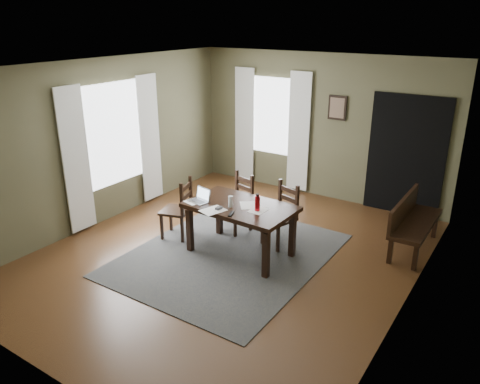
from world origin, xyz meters
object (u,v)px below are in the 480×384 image
Objects in this scene: chair_back_right at (281,216)px; chair_end at (179,209)px; water_bottle at (257,203)px; bench at (411,219)px; dining_table at (241,211)px; chair_back_left at (238,203)px; laptop at (201,198)px.

chair_end is at bearing -138.09° from chair_back_right.
chair_end is 1.48m from water_bottle.
dining_table is at bearing 127.06° from bench.
chair_end is at bearing 117.00° from bench.
dining_table is 2.55m from bench.
laptop reaches higher than chair_back_left.
bench is 4.45× the size of laptop.
bench is at bearing 32.85° from chair_back_left.
water_bottle reaches higher than chair_back_right.
chair_back_left is 1.14m from water_bottle.
laptop is at bearing -82.13° from chair_back_left.
chair_back_left is 3.77× the size of water_bottle.
chair_back_left is at bearing 122.25° from chair_end.
water_bottle is at bearing 132.50° from bench.
water_bottle is at bearing 73.70° from chair_end.
laptop is at bearing 123.54° from bench.
laptop is (-0.57, -0.19, 0.14)m from dining_table.
chair_back_right is at bearing 52.09° from laptop.
bench is (2.51, 0.87, 0.01)m from chair_back_left.
dining_table is 1.61× the size of chair_end.
water_bottle is at bearing -28.29° from chair_back_left.
chair_back_left is (0.63, 0.73, -0.01)m from chair_end.
dining_table is 1.65× the size of chair_back_left.
bench is at bearing 99.87° from chair_end.
chair_back_right reaches higher than bench.
chair_back_left is at bearing -167.28° from chair_back_right.
chair_end is 3.87× the size of water_bottle.
water_bottle is at bearing -6.59° from dining_table.
water_bottle is (0.88, 0.14, 0.07)m from laptop.
chair_end is 3.03× the size of laptop.
chair_back_right is at bearing 97.50° from chair_end.
chair_end is at bearing -116.81° from chair_back_left.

